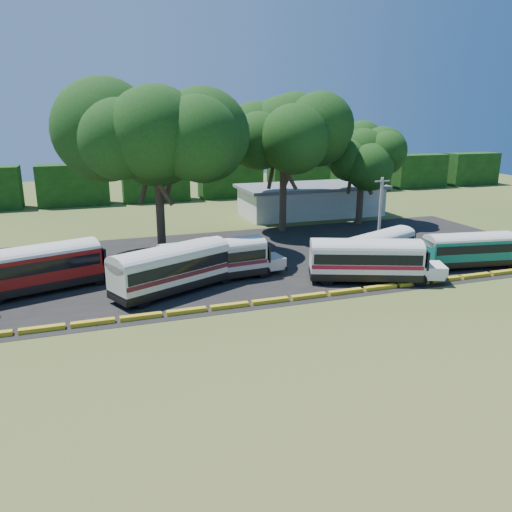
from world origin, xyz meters
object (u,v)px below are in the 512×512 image
object	(u,v)px
bus_red	(40,265)
tree_west	(156,136)
bus_teal	(471,248)
bus_white_red	(368,258)
bus_cream_west	(174,266)

from	to	relation	value
bus_red	tree_west	world-z (taller)	tree_west
bus_red	bus_teal	world-z (taller)	bus_red
bus_red	tree_west	size ratio (longest dim) A/B	0.73
bus_white_red	bus_teal	xyz separation A→B (m)	(10.54, 0.53, -0.20)
bus_teal	bus_white_red	bearing A→B (deg)	-168.49
bus_cream_west	bus_white_red	size ratio (longest dim) A/B	1.04
tree_west	bus_white_red	bearing A→B (deg)	-43.30
bus_cream_west	tree_west	world-z (taller)	tree_west
bus_teal	tree_west	world-z (taller)	tree_west
bus_cream_west	bus_white_red	bearing A→B (deg)	-34.30
bus_cream_west	bus_red	bearing A→B (deg)	135.36
bus_white_red	bus_teal	distance (m)	10.55
bus_red	tree_west	distance (m)	15.53
bus_red	bus_white_red	size ratio (longest dim) A/B	1.05
bus_red	bus_cream_west	size ratio (longest dim) A/B	1.01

